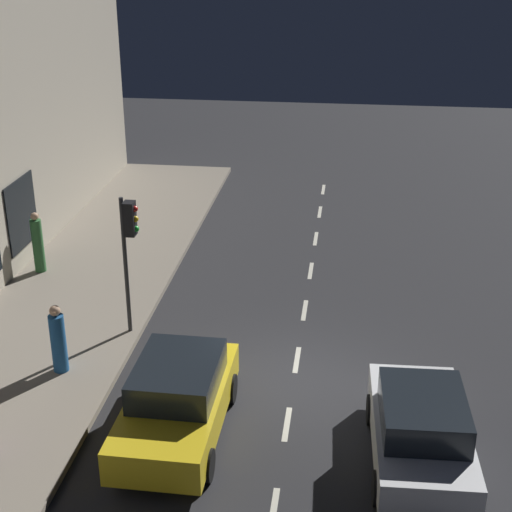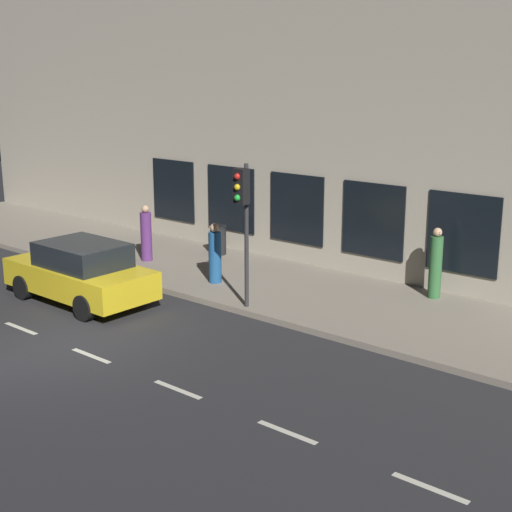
% 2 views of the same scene
% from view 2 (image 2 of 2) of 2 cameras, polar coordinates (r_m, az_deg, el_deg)
% --- Properties ---
extents(ground_plane, '(60.00, 60.00, 0.00)m').
position_cam_2_polar(ground_plane, '(16.79, -14.70, -6.64)').
color(ground_plane, '#28282B').
extents(sidewalk, '(4.50, 32.00, 0.15)m').
position_cam_2_polar(sidewalk, '(20.76, -0.60, -1.86)').
color(sidewalk, gray).
rests_on(sidewalk, ground).
extents(building_facade, '(0.65, 32.00, 8.54)m').
position_cam_2_polar(building_facade, '(21.99, 3.77, 10.13)').
color(building_facade, '#B2A893').
rests_on(building_facade, ground).
extents(lane_centre_line, '(0.12, 27.20, 0.01)m').
position_cam_2_polar(lane_centre_line, '(16.03, -12.60, -7.52)').
color(lane_centre_line, beige).
rests_on(lane_centre_line, ground).
extents(traffic_light, '(0.45, 0.32, 3.53)m').
position_cam_2_polar(traffic_light, '(17.53, -1.03, 4.11)').
color(traffic_light, '#2D2D30').
rests_on(traffic_light, sidewalk).
extents(parked_car_0, '(1.97, 4.22, 1.58)m').
position_cam_2_polar(parked_car_0, '(19.42, -13.37, -1.22)').
color(parked_car_0, gold).
rests_on(parked_car_0, ground).
extents(pedestrian_0, '(0.44, 0.44, 1.83)m').
position_cam_2_polar(pedestrian_0, '(19.27, 13.68, -0.68)').
color(pedestrian_0, '#336B38').
rests_on(pedestrian_0, sidewalk).
extents(pedestrian_1, '(0.42, 0.42, 1.65)m').
position_cam_2_polar(pedestrian_1, '(20.12, -3.18, 0.08)').
color(pedestrian_1, '#1E5189').
rests_on(pedestrian_1, sidewalk).
extents(pedestrian_2, '(0.48, 0.48, 1.71)m').
position_cam_2_polar(pedestrian_2, '(22.61, -8.47, 1.63)').
color(pedestrian_2, '#5B2D70').
rests_on(pedestrian_2, sidewalk).
extents(trash_bin, '(0.52, 0.52, 0.92)m').
position_cam_2_polar(trash_bin, '(23.22, -2.93, 1.25)').
color(trash_bin, black).
rests_on(trash_bin, sidewalk).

